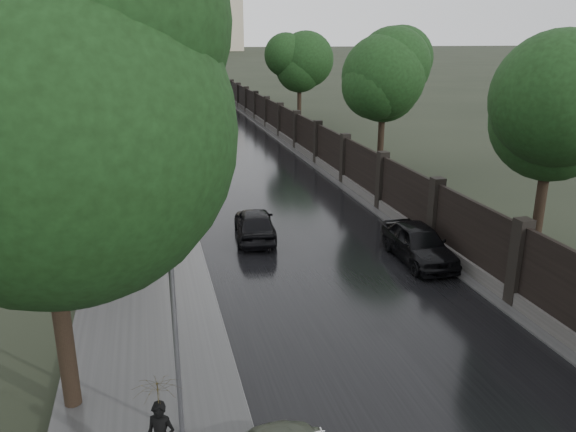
# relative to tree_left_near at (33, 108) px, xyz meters

# --- Properties ---
(road) EXTENTS (8.00, 420.00, 0.02)m
(road) POSITION_rel_tree_left_near_xyz_m (7.60, 187.00, -6.41)
(road) COLOR black
(road) RESTS_ON ground
(sidewalk_left) EXTENTS (4.00, 420.00, 0.16)m
(sidewalk_left) POSITION_rel_tree_left_near_xyz_m (1.60, 187.00, -6.34)
(sidewalk_left) COLOR #2D2D2D
(sidewalk_left) RESTS_ON ground
(verge_right) EXTENTS (3.00, 420.00, 0.08)m
(verge_right) POSITION_rel_tree_left_near_xyz_m (13.10, 187.00, -6.38)
(verge_right) COLOR #2D2D2D
(verge_right) RESTS_ON ground
(fence_right) EXTENTS (0.45, 75.72, 2.70)m
(fence_right) POSITION_rel_tree_left_near_xyz_m (12.20, 29.01, -5.41)
(fence_right) COLOR #383533
(fence_right) RESTS_ON ground
(tree_left_near) EXTENTS (5.44, 5.44, 9.16)m
(tree_left_near) POSITION_rel_tree_left_near_xyz_m (0.00, 0.00, 0.00)
(tree_left_near) COLOR black
(tree_left_near) RESTS_ON ground
(tree_left_far) EXTENTS (4.25, 4.25, 7.39)m
(tree_left_far) POSITION_rel_tree_left_near_xyz_m (-0.40, 27.00, -1.18)
(tree_left_far) COLOR black
(tree_left_far) RESTS_ON ground
(tree_right_a) EXTENTS (4.08, 4.08, 7.01)m
(tree_right_a) POSITION_rel_tree_left_near_xyz_m (15.10, 5.00, -1.47)
(tree_right_a) COLOR black
(tree_right_a) RESTS_ON ground
(tree_right_b) EXTENTS (4.08, 4.08, 7.01)m
(tree_right_b) POSITION_rel_tree_left_near_xyz_m (15.10, 19.00, -1.47)
(tree_right_b) COLOR black
(tree_right_b) RESTS_ON ground
(tree_right_c) EXTENTS (4.08, 4.08, 7.01)m
(tree_right_c) POSITION_rel_tree_left_near_xyz_m (15.10, 37.00, -1.47)
(tree_right_c) COLOR black
(tree_right_c) RESTS_ON ground
(lamp_post) EXTENTS (0.25, 0.12, 5.11)m
(lamp_post) POSITION_rel_tree_left_near_xyz_m (2.20, -1.50, -3.75)
(lamp_post) COLOR #59595E
(lamp_post) RESTS_ON ground
(traffic_light) EXTENTS (0.16, 0.32, 4.00)m
(traffic_light) POSITION_rel_tree_left_near_xyz_m (3.30, 21.99, -4.02)
(traffic_light) COLOR #59595E
(traffic_light) RESTS_ON ground
(brick_building) EXTENTS (24.00, 18.00, 20.00)m
(brick_building) POSITION_rel_tree_left_near_xyz_m (-10.40, 49.00, 3.58)
(brick_building) COLOR black
(brick_building) RESTS_ON ground
(hatchback_left) EXTENTS (1.92, 3.90, 1.28)m
(hatchback_left) POSITION_rel_tree_left_near_xyz_m (5.80, 9.50, -5.78)
(hatchback_left) COLOR black
(hatchback_left) RESTS_ON ground
(car_right_near) EXTENTS (1.65, 3.96, 1.34)m
(car_right_near) POSITION_rel_tree_left_near_xyz_m (11.00, 5.85, -5.75)
(car_right_near) COLOR black
(car_right_near) RESTS_ON ground
(pedestrian_umbrella) EXTENTS (1.14, 1.15, 2.31)m
(pedestrian_umbrella) POSITION_rel_tree_left_near_xyz_m (1.80, -2.55, -4.72)
(pedestrian_umbrella) COLOR black
(pedestrian_umbrella) RESTS_ON sidewalk_left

